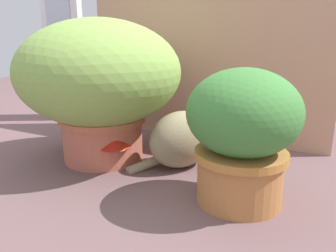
{
  "coord_description": "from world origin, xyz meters",
  "views": [
    {
      "loc": [
        0.62,
        -0.89,
        0.49
      ],
      "look_at": [
        0.11,
        0.12,
        0.18
      ],
      "focal_mm": 35.12,
      "sensor_mm": 36.0,
      "label": 1
    }
  ],
  "objects_px": {
    "grass_planter": "(100,80)",
    "cat": "(185,136)",
    "leafy_planter": "(242,132)",
    "mushroom_ornament_red": "(114,143)"
  },
  "relations": [
    {
      "from": "leafy_planter",
      "to": "cat",
      "type": "relative_size",
      "value": 1.23
    },
    {
      "from": "leafy_planter",
      "to": "cat",
      "type": "height_order",
      "value": "leafy_planter"
    },
    {
      "from": "cat",
      "to": "mushroom_ornament_red",
      "type": "height_order",
      "value": "cat"
    },
    {
      "from": "grass_planter",
      "to": "leafy_planter",
      "type": "height_order",
      "value": "grass_planter"
    },
    {
      "from": "leafy_planter",
      "to": "cat",
      "type": "distance_m",
      "value": 0.34
    },
    {
      "from": "grass_planter",
      "to": "cat",
      "type": "xyz_separation_m",
      "value": [
        0.33,
        0.07,
        -0.2
      ]
    },
    {
      "from": "leafy_planter",
      "to": "cat",
      "type": "bearing_deg",
      "value": 144.72
    },
    {
      "from": "leafy_planter",
      "to": "mushroom_ornament_red",
      "type": "relative_size",
      "value": 2.84
    },
    {
      "from": "leafy_planter",
      "to": "mushroom_ornament_red",
      "type": "distance_m",
      "value": 0.5
    },
    {
      "from": "mushroom_ornament_red",
      "to": "leafy_planter",
      "type": "bearing_deg",
      "value": -4.26
    }
  ]
}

